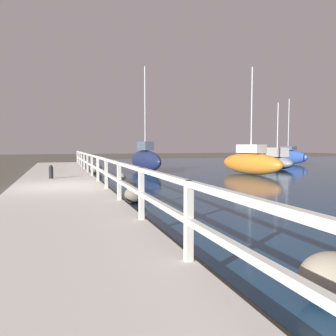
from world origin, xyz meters
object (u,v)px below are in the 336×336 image
(sailboat_gray, at_px, (277,161))
(sailboat_navy, at_px, (145,159))
(sailboat_blue, at_px, (288,156))
(mooring_bollard, at_px, (51,172))
(sailboat_orange, at_px, (251,162))

(sailboat_gray, height_order, sailboat_navy, sailboat_navy)
(sailboat_blue, distance_m, sailboat_navy, 16.34)
(sailboat_blue, relative_size, sailboat_navy, 0.88)
(mooring_bollard, xyz_separation_m, sailboat_navy, (6.01, 6.15, 0.24))
(sailboat_blue, xyz_separation_m, sailboat_gray, (-5.51, -5.63, -0.12))
(sailboat_gray, bearing_deg, mooring_bollard, -155.88)
(mooring_bollard, relative_size, sailboat_orange, 0.09)
(sailboat_orange, distance_m, sailboat_gray, 5.61)
(sailboat_orange, distance_m, sailboat_navy, 7.06)
(sailboat_orange, relative_size, sailboat_navy, 0.92)
(sailboat_navy, bearing_deg, mooring_bollard, -141.49)
(sailboat_blue, distance_m, sailboat_gray, 7.88)
(sailboat_gray, bearing_deg, sailboat_navy, -178.94)
(mooring_bollard, distance_m, sailboat_blue, 24.23)
(sailboat_blue, height_order, sailboat_navy, sailboat_navy)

